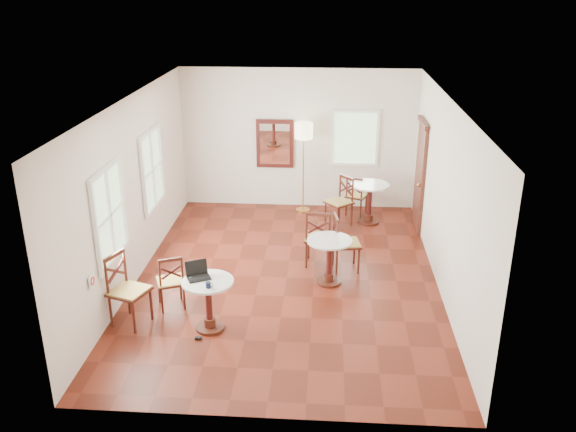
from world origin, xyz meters
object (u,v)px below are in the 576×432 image
at_px(cafe_table_back, 369,199).
at_px(chair_mid_b, 345,243).
at_px(cafe_table_near, 209,299).
at_px(chair_mid_a, 319,237).
at_px(chair_back_a, 356,195).
at_px(power_adapter, 198,338).
at_px(navy_mug, 208,285).
at_px(chair_back_b, 340,201).
at_px(laptop, 198,273).
at_px(chair_near_a, 171,281).
at_px(floor_lamp, 304,137).
at_px(water_glass, 210,284).
at_px(chair_near_b, 127,290).
at_px(mouse, 193,278).
at_px(cafe_table_mid, 329,256).

relative_size(cafe_table_back, chair_mid_b, 0.83).
bearing_deg(cafe_table_near, chair_mid_a, 55.56).
relative_size(chair_back_a, power_adapter, 9.56).
bearing_deg(navy_mug, chair_back_b, 66.64).
height_order(chair_mid_b, chair_back_b, chair_mid_b).
bearing_deg(laptop, power_adapter, -109.33).
bearing_deg(chair_near_a, navy_mug, 111.31).
bearing_deg(chair_back_a, laptop, 84.49).
xyz_separation_m(cafe_table_near, laptop, (-0.16, 0.10, 0.35)).
bearing_deg(navy_mug, chair_back_a, 65.61).
distance_m(floor_lamp, water_glass, 5.17).
bearing_deg(chair_mid_a, cafe_table_back, -112.32).
xyz_separation_m(cafe_table_back, chair_near_b, (-3.70, -4.16, 0.02)).
height_order(chair_back_b, mouse, chair_back_b).
height_order(mouse, power_adapter, mouse).
distance_m(chair_near_a, chair_mid_b, 3.03).
xyz_separation_m(chair_mid_b, navy_mug, (-1.91, -2.24, 0.32)).
bearing_deg(cafe_table_back, chair_back_b, -166.05).
bearing_deg(chair_near_a, water_glass, 112.32).
height_order(mouse, water_glass, water_glass).
bearing_deg(mouse, cafe_table_back, 54.38).
bearing_deg(laptop, chair_mid_b, 16.48).
bearing_deg(water_glass, cafe_table_back, 61.16).
bearing_deg(chair_back_b, laptop, -68.26).
distance_m(chair_mid_b, power_adapter, 3.16).
relative_size(chair_near_a, power_adapter, 9.73).
relative_size(cafe_table_near, water_glass, 8.14).
relative_size(chair_near_a, navy_mug, 8.56).
distance_m(cafe_table_back, chair_mid_b, 2.26).
height_order(cafe_table_near, chair_back_b, chair_back_b).
height_order(cafe_table_back, water_glass, water_glass).
bearing_deg(navy_mug, chair_near_b, 167.32).
height_order(cafe_table_back, mouse, cafe_table_back).
relative_size(cafe_table_near, chair_back_b, 0.77).
relative_size(chair_near_a, chair_near_b, 0.82).
bearing_deg(chair_back_a, chair_back_b, 80.80).
relative_size(chair_near_a, water_glass, 9.28).
bearing_deg(chair_mid_a, cafe_table_mid, 109.19).
relative_size(cafe_table_near, navy_mug, 7.51).
height_order(cafe_table_mid, chair_mid_a, chair_mid_a).
bearing_deg(power_adapter, floor_lamp, 76.38).
bearing_deg(navy_mug, water_glass, 40.22).
distance_m(laptop, navy_mug, 0.37).
height_order(cafe_table_mid, chair_back_b, chair_back_b).
height_order(cafe_table_mid, chair_near_a, chair_near_a).
xyz_separation_m(chair_near_b, mouse, (0.98, -0.05, 0.26)).
xyz_separation_m(cafe_table_near, chair_near_b, (-1.19, 0.08, 0.06)).
xyz_separation_m(cafe_table_back, chair_mid_b, (-0.54, -2.19, -0.01)).
bearing_deg(chair_mid_b, floor_lamp, 7.40).
relative_size(chair_back_b, laptop, 2.51).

